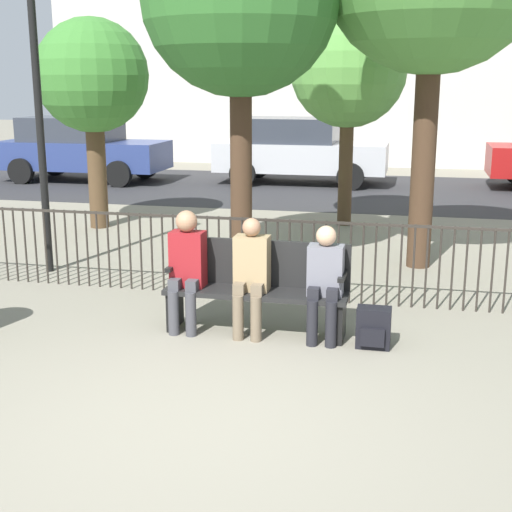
{
  "coord_description": "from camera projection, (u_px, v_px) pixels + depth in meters",
  "views": [
    {
      "loc": [
        1.5,
        -4.64,
        2.46
      ],
      "look_at": [
        0.0,
        2.0,
        0.8
      ],
      "focal_mm": 50.0,
      "sensor_mm": 36.0,
      "label": 1
    }
  ],
  "objects": [
    {
      "name": "parked_car_1",
      "position": [
        80.0,
        148.0,
        18.16
      ],
      "size": [
        4.2,
        1.94,
        1.62
      ],
      "color": "navy",
      "rests_on": "ground"
    },
    {
      "name": "seated_person_1",
      "position": [
        251.0,
        271.0,
        7.0
      ],
      "size": [
        0.34,
        0.39,
        1.18
      ],
      "color": "brown",
      "rests_on": "ground"
    },
    {
      "name": "backpack",
      "position": [
        373.0,
        328.0,
        6.76
      ],
      "size": [
        0.32,
        0.25,
        0.39
      ],
      "color": "black",
      "rests_on": "ground"
    },
    {
      "name": "ground_plane",
      "position": [
        197.0,
        422.0,
        5.3
      ],
      "size": [
        80.0,
        80.0,
        0.0
      ],
      "primitive_type": "plane",
      "color": "gray"
    },
    {
      "name": "seated_person_0",
      "position": [
        187.0,
        264.0,
        7.14
      ],
      "size": [
        0.34,
        0.39,
        1.23
      ],
      "color": "#3D3D42",
      "rests_on": "ground"
    },
    {
      "name": "lamp_post",
      "position": [
        35.0,
        62.0,
        8.92
      ],
      "size": [
        0.28,
        0.28,
        4.17
      ],
      "color": "black",
      "rests_on": "ground"
    },
    {
      "name": "fence_railing",
      "position": [
        278.0,
        252.0,
        8.21
      ],
      "size": [
        9.01,
        0.03,
        0.95
      ],
      "color": "#2D2823",
      "rests_on": "ground"
    },
    {
      "name": "seated_person_2",
      "position": [
        325.0,
        278.0,
        6.85
      ],
      "size": [
        0.34,
        0.39,
        1.14
      ],
      "color": "black",
      "rests_on": "ground"
    },
    {
      "name": "street_surface",
      "position": [
        350.0,
        191.0,
        16.67
      ],
      "size": [
        24.0,
        6.0,
        0.01
      ],
      "color": "#2B2B2D",
      "rests_on": "ground"
    },
    {
      "name": "parked_car_0",
      "position": [
        298.0,
        150.0,
        17.69
      ],
      "size": [
        4.2,
        1.94,
        1.62
      ],
      "color": "#B7B7BC",
      "rests_on": "ground"
    },
    {
      "name": "park_bench",
      "position": [
        258.0,
        283.0,
        7.15
      ],
      "size": [
        1.83,
        0.45,
        0.92
      ],
      "color": "black",
      "rests_on": "ground"
    },
    {
      "name": "tree_2",
      "position": [
        92.0,
        78.0,
        11.88
      ],
      "size": [
        1.9,
        1.9,
        3.53
      ],
      "color": "#4C3823",
      "rests_on": "ground"
    },
    {
      "name": "tree_3",
      "position": [
        348.0,
        70.0,
        12.06
      ],
      "size": [
        1.99,
        1.99,
        3.68
      ],
      "color": "#4C3823",
      "rests_on": "ground"
    }
  ]
}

